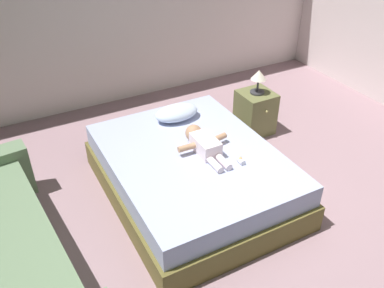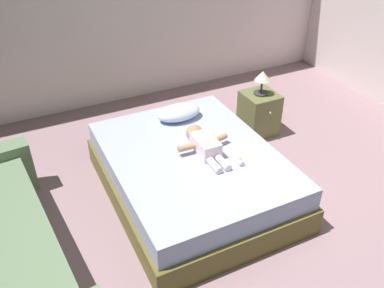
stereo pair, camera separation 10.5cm
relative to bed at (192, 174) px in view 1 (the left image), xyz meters
name	(u,v)px [view 1 (the left image)]	position (x,y,z in m)	size (l,w,h in m)	color
ground_plane	(251,239)	(0.16, -0.77, -0.23)	(8.00, 8.00, 0.00)	gray
bed	(192,174)	(0.00, 0.00, 0.00)	(1.50, 1.93, 0.47)	brown
pillow	(177,113)	(0.15, 0.61, 0.31)	(0.46, 0.28, 0.15)	silver
baby	(203,143)	(0.12, 0.00, 0.31)	(0.50, 0.65, 0.16)	white
toothbrush	(213,136)	(0.30, 0.14, 0.25)	(0.04, 0.13, 0.02)	#3D85E1
nightstand	(255,112)	(1.19, 0.65, 0.02)	(0.38, 0.41, 0.50)	olive
lamp	(259,77)	(1.19, 0.65, 0.46)	(0.17, 0.17, 0.28)	#333338
baby_bottle	(240,160)	(0.31, -0.33, 0.27)	(0.05, 0.10, 0.07)	white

